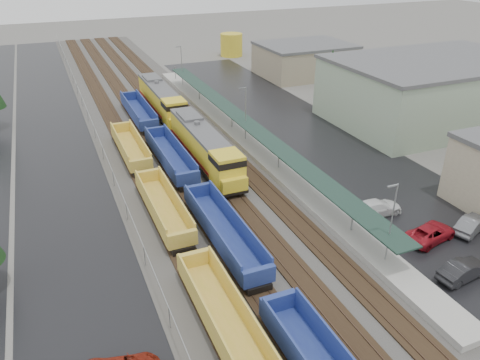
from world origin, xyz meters
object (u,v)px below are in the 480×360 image
object	(u,v)px
locomotive_trail	(162,100)
parked_car_east_b	(431,233)
well_string_yellow	(223,317)
well_string_blue	(224,231)
parked_car_east_c	(376,208)
parked_car_east_a	(463,270)
locomotive_lead	(205,147)
storage_tank	(231,45)
parked_car_east_e	(472,224)

from	to	relation	value
locomotive_trail	parked_car_east_b	distance (m)	46.88
well_string_yellow	well_string_blue	distance (m)	11.05
locomotive_trail	parked_car_east_c	xyz separation A→B (m)	(12.21, -38.97, -1.73)
parked_car_east_a	locomotive_lead	bearing A→B (deg)	15.74
storage_tank	parked_car_east_b	size ratio (longest dim) A/B	0.99
parked_car_east_a	parked_car_east_e	distance (m)	8.07
locomotive_trail	parked_car_east_a	distance (m)	51.68
locomotive_trail	storage_tank	distance (m)	45.85
well_string_blue	parked_car_east_b	world-z (taller)	well_string_blue
parked_car_east_a	parked_car_east_c	distance (m)	11.19
storage_tank	parked_car_east_b	distance (m)	82.84
parked_car_east_c	well_string_yellow	bearing A→B (deg)	116.04
locomotive_lead	parked_car_east_c	distance (m)	21.79
parked_car_east_c	well_string_blue	bearing A→B (deg)	87.36
storage_tank	parked_car_east_e	world-z (taller)	storage_tank
storage_tank	parked_car_east_c	xyz separation A→B (m)	(-14.78, -76.03, -1.88)
locomotive_lead	locomotive_trail	distance (m)	21.00
parked_car_east_b	parked_car_east_e	distance (m)	4.71
well_string_yellow	parked_car_east_a	distance (m)	20.49
locomotive_trail	parked_car_east_b	world-z (taller)	locomotive_trail
parked_car_east_a	parked_car_east_c	bearing A→B (deg)	-6.46
locomotive_trail	parked_car_east_e	world-z (taller)	locomotive_trail
locomotive_lead	well_string_blue	world-z (taller)	locomotive_lead
locomotive_lead	parked_car_east_a	bearing A→B (deg)	-67.03
well_string_blue	parked_car_east_a	size ratio (longest dim) A/B	18.42
well_string_yellow	parked_car_east_a	bearing A→B (deg)	-6.35
storage_tank	parked_car_east_e	size ratio (longest dim) A/B	1.12
locomotive_lead	parked_car_east_e	bearing A→B (deg)	-52.27
locomotive_lead	well_string_blue	xyz separation A→B (m)	(-4.00, -16.59, -1.29)
well_string_yellow	storage_tank	bearing A→B (deg)	67.62
parked_car_east_a	well_string_blue	bearing A→B (deg)	45.24
locomotive_trail	well_string_yellow	bearing A→B (deg)	-99.48
locomotive_lead	parked_car_east_e	size ratio (longest dim) A/B	4.40
parked_car_east_c	parked_car_east_b	bearing A→B (deg)	-160.76
well_string_yellow	parked_car_east_e	world-z (taller)	well_string_yellow
well_string_yellow	storage_tank	xyz separation A→B (m)	(34.99, 84.95, 1.47)
locomotive_trail	parked_car_east_e	distance (m)	48.86
well_string_blue	parked_car_east_e	distance (m)	23.89
parked_car_east_a	parked_car_east_c	xyz separation A→B (m)	(-0.15, 11.19, -0.01)
locomotive_lead	storage_tank	xyz separation A→B (m)	(26.99, 58.07, 0.15)
locomotive_lead	well_string_blue	bearing A→B (deg)	-103.56
locomotive_lead	parked_car_east_b	world-z (taller)	locomotive_lead
well_string_blue	storage_tank	size ratio (longest dim) A/B	16.84
parked_car_east_b	well_string_blue	bearing A→B (deg)	57.00
well_string_yellow	storage_tank	distance (m)	91.89
parked_car_east_a	storage_tank	bearing A→B (deg)	-16.75
well_string_yellow	parked_car_east_b	size ratio (longest dim) A/B	14.96
well_string_blue	parked_car_east_c	distance (m)	16.27
locomotive_lead	parked_car_east_a	distance (m)	31.71
well_string_blue	parked_car_east_a	xyz separation A→B (m)	(16.36, -12.57, -0.43)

